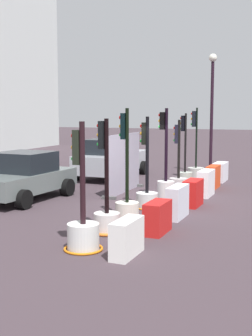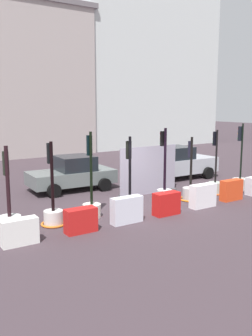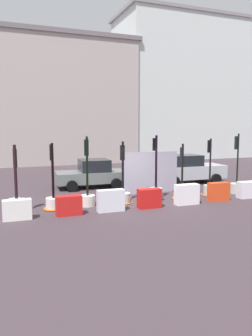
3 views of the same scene
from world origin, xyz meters
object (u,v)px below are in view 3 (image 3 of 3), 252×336
Objects in this scene: traffic_light_1 at (53,199)px; traffic_light_4 at (156,187)px; traffic_light_2 at (87,193)px; car_silver_hatchback at (186,169)px; construction_barrier_3 at (149,198)px; construction_barrier_4 at (187,194)px; construction_barrier_2 at (111,201)px; car_grey_saloon at (92,174)px; traffic_light_0 at (17,201)px; traffic_light_6 at (209,187)px; traffic_light_7 at (237,183)px; construction_barrier_0 at (17,210)px; traffic_light_3 at (123,193)px; construction_barrier_1 at (69,205)px; construction_barrier_6 at (249,190)px; traffic_light_5 at (182,191)px; construction_barrier_5 at (219,192)px.

traffic_light_4 is at bearing -0.84° from traffic_light_1.
traffic_light_1 is 1.49m from traffic_light_2.
construction_barrier_3 is at bearing -134.48° from car_silver_hatchback.
construction_barrier_4 is at bearing -12.43° from traffic_light_1.
traffic_light_2 is at bearing 117.31° from construction_barrier_2.
traffic_light_2 is 0.75× the size of car_grey_saloon.
traffic_light_0 is 2.44× the size of construction_barrier_2.
traffic_light_6 is 1.63m from traffic_light_7.
construction_barrier_0 is 0.95× the size of construction_barrier_4.
traffic_light_6 is at bearing -0.09° from traffic_light_2.
traffic_light_3 is 2.98m from construction_barrier_1.
traffic_light_7 is (9.44, -0.02, 0.08)m from traffic_light_1.
car_silver_hatchback is (-0.65, 4.75, 0.46)m from construction_barrier_6.
traffic_light_5 is at bearing -3.49° from traffic_light_4.
traffic_light_1 reaches higher than construction_barrier_5.
construction_barrier_5 reaches higher than construction_barrier_0.
car_grey_saloon is at bearing 51.53° from construction_barrier_0.
construction_barrier_4 is at bearing -121.07° from car_silver_hatchback.
traffic_light_6 is 6.58m from car_grey_saloon.
traffic_light_0 reaches higher than construction_barrier_6.
traffic_light_2 reaches higher than traffic_light_5.
traffic_light_1 is 2.40× the size of construction_barrier_6.
construction_barrier_0 is 11.23m from car_silver_hatchback.
traffic_light_7 is 5.71m from construction_barrier_3.
traffic_light_2 is 3.03× the size of construction_barrier_3.
traffic_light_6 is 3.70m from car_silver_hatchback.
construction_barrier_3 is at bearing -0.96° from construction_barrier_2.
construction_barrier_1 is (-5.68, -1.02, 0.00)m from traffic_light_5.
traffic_light_2 is 0.98× the size of traffic_light_7.
traffic_light_7 is at bearing 12.30° from construction_barrier_3.
construction_barrier_3 is (3.86, -1.23, -0.03)m from traffic_light_1.
construction_barrier_0 is (-6.25, -1.07, -0.26)m from traffic_light_4.
traffic_light_5 is (7.57, -0.05, -0.09)m from traffic_light_0.
traffic_light_7 is 2.95× the size of construction_barrier_0.
construction_barrier_4 is at bearing -26.93° from traffic_light_3.
construction_barrier_1 is at bearing -29.48° from traffic_light_0.
traffic_light_2 is 1.42m from construction_barrier_2.
traffic_light_2 is 4.41m from construction_barrier_4.
traffic_light_1 reaches higher than construction_barrier_4.
construction_barrier_0 is (-3.00, -1.19, -0.18)m from traffic_light_2.
construction_barrier_0 is 7.03m from car_grey_saloon.
traffic_light_0 is 0.90× the size of traffic_light_4.
construction_barrier_1 is 0.92× the size of construction_barrier_4.
construction_barrier_3 is (0.73, -1.28, -0.04)m from traffic_light_3.
traffic_light_7 is (7.95, -0.08, -0.04)m from traffic_light_2.
car_silver_hatchback is (4.78, 4.87, 0.44)m from construction_barrier_3.
construction_barrier_0 is at bearing 178.95° from construction_barrier_3.
car_grey_saloon is (-4.62, 5.52, 0.33)m from construction_barrier_5.
construction_barrier_2 is at bearing -16.94° from traffic_light_0.
construction_barrier_1 is 0.25× the size of car_grey_saloon.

